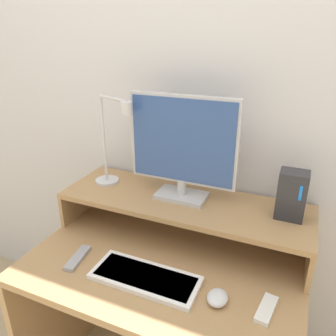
{
  "coord_description": "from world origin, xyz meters",
  "views": [
    {
      "loc": [
        0.42,
        -0.6,
        1.52
      ],
      "look_at": [
        -0.01,
        0.38,
        1.07
      ],
      "focal_mm": 35.0,
      "sensor_mm": 36.0,
      "label": 1
    }
  ],
  "objects_px": {
    "desk_lamp": "(112,147)",
    "monitor": "(182,147)",
    "mouse": "(217,298)",
    "remote_control": "(78,258)",
    "router_dock": "(292,195)",
    "keyboard": "(145,278)",
    "remote_secondary": "(266,309)"
  },
  "relations": [
    {
      "from": "desk_lamp",
      "to": "monitor",
      "type": "bearing_deg",
      "value": 2.99
    },
    {
      "from": "remote_control",
      "to": "monitor",
      "type": "bearing_deg",
      "value": 49.21
    },
    {
      "from": "desk_lamp",
      "to": "remote_secondary",
      "type": "distance_m",
      "value": 0.85
    },
    {
      "from": "router_dock",
      "to": "mouse",
      "type": "bearing_deg",
      "value": -115.9
    },
    {
      "from": "mouse",
      "to": "remote_secondary",
      "type": "relative_size",
      "value": 0.63
    },
    {
      "from": "desk_lamp",
      "to": "remote_secondary",
      "type": "bearing_deg",
      "value": -22.07
    },
    {
      "from": "router_dock",
      "to": "keyboard",
      "type": "distance_m",
      "value": 0.61
    },
    {
      "from": "remote_secondary",
      "to": "router_dock",
      "type": "bearing_deg",
      "value": 87.03
    },
    {
      "from": "desk_lamp",
      "to": "remote_control",
      "type": "distance_m",
      "value": 0.47
    },
    {
      "from": "remote_control",
      "to": "router_dock",
      "type": "bearing_deg",
      "value": 26.21
    },
    {
      "from": "router_dock",
      "to": "monitor",
      "type": "bearing_deg",
      "value": -178.17
    },
    {
      "from": "remote_secondary",
      "to": "remote_control",
      "type": "bearing_deg",
      "value": -177.52
    },
    {
      "from": "keyboard",
      "to": "remote_secondary",
      "type": "xyz_separation_m",
      "value": [
        0.41,
        0.03,
        -0.0
      ]
    },
    {
      "from": "desk_lamp",
      "to": "mouse",
      "type": "xyz_separation_m",
      "value": [
        0.57,
        -0.32,
        -0.33
      ]
    },
    {
      "from": "keyboard",
      "to": "remote_secondary",
      "type": "height_order",
      "value": "keyboard"
    },
    {
      "from": "monitor",
      "to": "remote_control",
      "type": "xyz_separation_m",
      "value": [
        -0.29,
        -0.34,
        -0.38
      ]
    },
    {
      "from": "monitor",
      "to": "mouse",
      "type": "distance_m",
      "value": 0.56
    },
    {
      "from": "desk_lamp",
      "to": "remote_control",
      "type": "relative_size",
      "value": 2.67
    },
    {
      "from": "keyboard",
      "to": "router_dock",
      "type": "bearing_deg",
      "value": 39.11
    },
    {
      "from": "remote_secondary",
      "to": "desk_lamp",
      "type": "bearing_deg",
      "value": 157.93
    },
    {
      "from": "router_dock",
      "to": "remote_control",
      "type": "bearing_deg",
      "value": -153.79
    },
    {
      "from": "router_dock",
      "to": "remote_secondary",
      "type": "relative_size",
      "value": 1.42
    },
    {
      "from": "desk_lamp",
      "to": "keyboard",
      "type": "distance_m",
      "value": 0.56
    },
    {
      "from": "router_dock",
      "to": "mouse",
      "type": "height_order",
      "value": "router_dock"
    },
    {
      "from": "remote_control",
      "to": "remote_secondary",
      "type": "relative_size",
      "value": 1.15
    },
    {
      "from": "remote_secondary",
      "to": "mouse",
      "type": "bearing_deg",
      "value": -170.94
    },
    {
      "from": "monitor",
      "to": "keyboard",
      "type": "xyz_separation_m",
      "value": [
        -0.01,
        -0.34,
        -0.38
      ]
    },
    {
      "from": "monitor",
      "to": "desk_lamp",
      "type": "bearing_deg",
      "value": -177.01
    },
    {
      "from": "mouse",
      "to": "desk_lamp",
      "type": "bearing_deg",
      "value": 150.94
    },
    {
      "from": "monitor",
      "to": "router_dock",
      "type": "bearing_deg",
      "value": 1.83
    },
    {
      "from": "remote_secondary",
      "to": "monitor",
      "type": "bearing_deg",
      "value": 142.8
    },
    {
      "from": "mouse",
      "to": "keyboard",
      "type": "bearing_deg",
      "value": -179.55
    }
  ]
}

